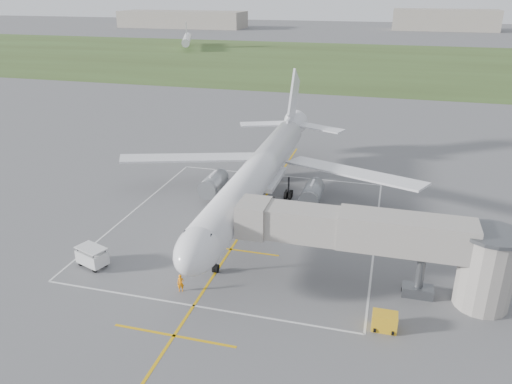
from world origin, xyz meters
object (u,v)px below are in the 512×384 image
(gpu_unit, at_px, (384,322))
(ramp_worker_wing, at_px, (226,204))
(airliner, at_px, (258,173))
(ramp_worker_nose, at_px, (181,283))
(baggage_cart, at_px, (92,257))
(jet_bridge, at_px, (395,243))

(gpu_unit, distance_m, ramp_worker_wing, 25.74)
(airliner, height_order, ramp_worker_nose, airliner)
(baggage_cart, distance_m, ramp_worker_nose, 9.89)
(airliner, xyz_separation_m, ramp_worker_nose, (-1.87, -19.00, -3.59))
(baggage_cart, distance_m, ramp_worker_wing, 17.32)
(gpu_unit, xyz_separation_m, ramp_worker_wing, (-18.75, 17.64, 0.21))
(airliner, bearing_deg, jet_bridge, -42.19)
(gpu_unit, height_order, ramp_worker_nose, ramp_worker_nose)
(airliner, distance_m, ramp_worker_nose, 19.43)
(jet_bridge, xyz_separation_m, ramp_worker_wing, (-19.07, 12.18, -3.82))
(ramp_worker_wing, bearing_deg, gpu_unit, 170.23)
(airliner, bearing_deg, baggage_cart, -123.88)
(gpu_unit, bearing_deg, jet_bridge, 86.15)
(baggage_cart, bearing_deg, ramp_worker_nose, 9.68)
(baggage_cart, xyz_separation_m, ramp_worker_wing, (8.27, 15.23, -0.09))
(jet_bridge, distance_m, ramp_worker_wing, 22.95)
(baggage_cart, xyz_separation_m, ramp_worker_nose, (9.74, -1.70, -0.21))
(gpu_unit, bearing_deg, airliner, 127.53)
(ramp_worker_nose, xyz_separation_m, ramp_worker_wing, (-1.48, 16.93, 0.12))
(jet_bridge, relative_size, baggage_cart, 7.18)
(ramp_worker_nose, bearing_deg, baggage_cart, 150.73)
(airliner, bearing_deg, ramp_worker_nose, -95.63)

